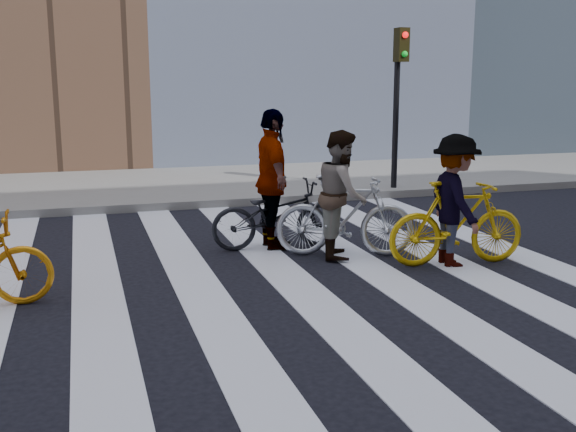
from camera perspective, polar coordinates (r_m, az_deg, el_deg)
name	(u,v)px	position (r m, az deg, el deg)	size (l,w,h in m)	color
ground	(251,290)	(7.63, -3.18, -6.26)	(100.00, 100.00, 0.00)	black
sidewalk_far	(166,186)	(14.84, -10.28, 2.53)	(100.00, 5.00, 0.15)	gray
zebra_crosswalk	(251,289)	(7.63, -3.18, -6.22)	(8.25, 10.00, 0.01)	white
traffic_signal	(399,82)	(13.83, 9.35, 11.11)	(0.22, 0.42, 3.33)	black
bike_silver_mid	(345,216)	(8.97, 4.85, 0.02)	(0.52, 1.83, 1.10)	#B2B6BD
bike_yellow_right	(457,223)	(8.78, 14.12, -0.59)	(0.51, 1.80, 1.08)	gold
bike_dark_rear	(276,215)	(9.38, -1.01, 0.11)	(0.63, 1.82, 0.96)	black
rider_mid	(342,194)	(8.90, 4.58, 1.85)	(0.82, 0.64, 1.69)	slate
rider_right	(455,201)	(8.70, 13.94, 1.27)	(1.08, 0.62, 1.67)	slate
rider_rear	(273,180)	(9.28, -1.32, 3.08)	(1.14, 0.47, 1.94)	slate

